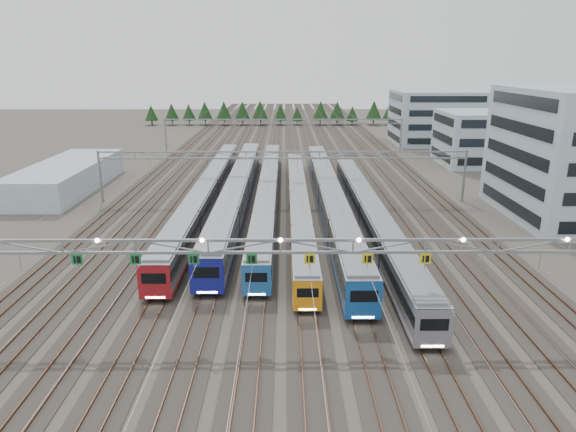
{
  "coord_description": "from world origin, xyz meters",
  "views": [
    {
      "loc": [
        0.34,
        -37.17,
        21.01
      ],
      "look_at": [
        0.7,
        20.61,
        3.5
      ],
      "focal_mm": 32.0,
      "sensor_mm": 36.0,
      "label": 1
    }
  ],
  "objects_px": {
    "train_b": "(238,190)",
    "west_shed": "(67,176)",
    "train_c": "(268,190)",
    "gantry_far": "(283,125)",
    "train_e": "(329,196)",
    "depot_bldg_north": "(436,117)",
    "train_a": "(208,191)",
    "depot_bldg_mid": "(475,138)",
    "train_f": "(370,215)",
    "train_d": "(298,202)",
    "gantry_near": "(280,249)",
    "gantry_mid": "(283,161)"
  },
  "relations": [
    {
      "from": "train_b",
      "to": "train_c",
      "type": "height_order",
      "value": "train_b"
    },
    {
      "from": "gantry_far",
      "to": "depot_bldg_mid",
      "type": "relative_size",
      "value": 3.52
    },
    {
      "from": "gantry_mid",
      "to": "train_c",
      "type": "bearing_deg",
      "value": -157.41
    },
    {
      "from": "train_c",
      "to": "west_shed",
      "type": "xyz_separation_m",
      "value": [
        -34.38,
        9.08,
        0.22
      ]
    },
    {
      "from": "train_f",
      "to": "gantry_mid",
      "type": "height_order",
      "value": "gantry_mid"
    },
    {
      "from": "train_c",
      "to": "gantry_far",
      "type": "height_order",
      "value": "gantry_far"
    },
    {
      "from": "gantry_near",
      "to": "west_shed",
      "type": "bearing_deg",
      "value": 127.16
    },
    {
      "from": "depot_bldg_mid",
      "to": "depot_bldg_north",
      "type": "height_order",
      "value": "depot_bldg_north"
    },
    {
      "from": "train_e",
      "to": "depot_bldg_north",
      "type": "xyz_separation_m",
      "value": [
        33.4,
        64.38,
        4.57
      ]
    },
    {
      "from": "train_d",
      "to": "train_f",
      "type": "height_order",
      "value": "train_f"
    },
    {
      "from": "train_d",
      "to": "gantry_near",
      "type": "height_order",
      "value": "gantry_near"
    },
    {
      "from": "train_a",
      "to": "train_b",
      "type": "relative_size",
      "value": 1.02
    },
    {
      "from": "train_d",
      "to": "gantry_far",
      "type": "bearing_deg",
      "value": 92.48
    },
    {
      "from": "depot_bldg_mid",
      "to": "west_shed",
      "type": "relative_size",
      "value": 0.53
    },
    {
      "from": "train_b",
      "to": "depot_bldg_north",
      "type": "distance_m",
      "value": 76.67
    },
    {
      "from": "train_c",
      "to": "gantry_far",
      "type": "xyz_separation_m",
      "value": [
        2.25,
        45.94,
        4.38
      ]
    },
    {
      "from": "train_d",
      "to": "gantry_near",
      "type": "bearing_deg",
      "value": -93.97
    },
    {
      "from": "train_b",
      "to": "depot_bldg_north",
      "type": "bearing_deg",
      "value": 52.22
    },
    {
      "from": "gantry_near",
      "to": "train_e",
      "type": "bearing_deg",
      "value": 78.88
    },
    {
      "from": "train_e",
      "to": "gantry_far",
      "type": "bearing_deg",
      "value": 97.61
    },
    {
      "from": "train_b",
      "to": "west_shed",
      "type": "distance_m",
      "value": 31.44
    },
    {
      "from": "depot_bldg_north",
      "to": "depot_bldg_mid",
      "type": "bearing_deg",
      "value": -89.56
    },
    {
      "from": "train_b",
      "to": "train_c",
      "type": "xyz_separation_m",
      "value": [
        4.5,
        0.7,
        -0.29
      ]
    },
    {
      "from": "gantry_near",
      "to": "west_shed",
      "type": "relative_size",
      "value": 1.88
    },
    {
      "from": "train_e",
      "to": "train_f",
      "type": "distance_m",
      "value": 10.11
    },
    {
      "from": "gantry_mid",
      "to": "train_f",
      "type": "bearing_deg",
      "value": -52.34
    },
    {
      "from": "gantry_mid",
      "to": "depot_bldg_north",
      "type": "xyz_separation_m",
      "value": [
        40.15,
        58.86,
        0.43
      ]
    },
    {
      "from": "train_f",
      "to": "gantry_far",
      "type": "bearing_deg",
      "value": 100.69
    },
    {
      "from": "depot_bldg_mid",
      "to": "depot_bldg_north",
      "type": "relative_size",
      "value": 0.73
    },
    {
      "from": "train_b",
      "to": "train_d",
      "type": "relative_size",
      "value": 1.07
    },
    {
      "from": "gantry_near",
      "to": "depot_bldg_mid",
      "type": "xyz_separation_m",
      "value": [
        40.41,
        70.5,
        -1.6
      ]
    },
    {
      "from": "gantry_far",
      "to": "train_d",
      "type": "bearing_deg",
      "value": -87.52
    },
    {
      "from": "train_c",
      "to": "gantry_near",
      "type": "relative_size",
      "value": 1.2
    },
    {
      "from": "depot_bldg_mid",
      "to": "train_c",
      "type": "bearing_deg",
      "value": -143.69
    },
    {
      "from": "train_b",
      "to": "depot_bldg_north",
      "type": "relative_size",
      "value": 3.0
    },
    {
      "from": "train_d",
      "to": "gantry_mid",
      "type": "height_order",
      "value": "gantry_mid"
    },
    {
      "from": "gantry_far",
      "to": "train_a",
      "type": "bearing_deg",
      "value": -103.44
    },
    {
      "from": "west_shed",
      "to": "train_e",
      "type": "bearing_deg",
      "value": -17.49
    },
    {
      "from": "train_a",
      "to": "depot_bldg_north",
      "type": "xyz_separation_m",
      "value": [
        51.4,
        60.93,
        4.63
      ]
    },
    {
      "from": "train_f",
      "to": "gantry_near",
      "type": "distance_m",
      "value": 28.37
    },
    {
      "from": "train_a",
      "to": "train_b",
      "type": "xyz_separation_m",
      "value": [
        4.5,
        0.44,
        0.12
      ]
    },
    {
      "from": "train_a",
      "to": "train_f",
      "type": "relative_size",
      "value": 1.15
    },
    {
      "from": "train_a",
      "to": "gantry_near",
      "type": "height_order",
      "value": "gantry_near"
    },
    {
      "from": "west_shed",
      "to": "train_d",
      "type": "bearing_deg",
      "value": -21.35
    },
    {
      "from": "train_e",
      "to": "depot_bldg_mid",
      "type": "distance_m",
      "value": 49.29
    },
    {
      "from": "train_a",
      "to": "train_b",
      "type": "distance_m",
      "value": 4.52
    },
    {
      "from": "train_d",
      "to": "train_b",
      "type": "bearing_deg",
      "value": 148.95
    },
    {
      "from": "train_b",
      "to": "depot_bldg_mid",
      "type": "relative_size",
      "value": 4.12
    },
    {
      "from": "train_b",
      "to": "west_shed",
      "type": "xyz_separation_m",
      "value": [
        -29.88,
        9.78,
        -0.07
      ]
    },
    {
      "from": "train_b",
      "to": "train_f",
      "type": "relative_size",
      "value": 1.13
    }
  ]
}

